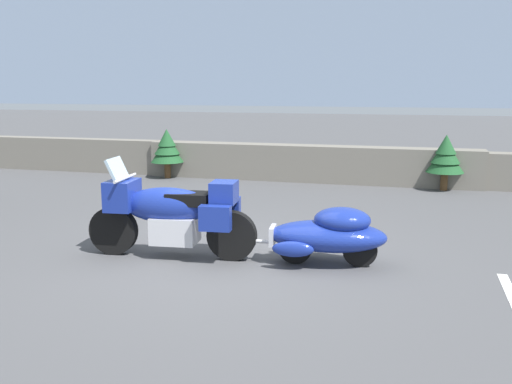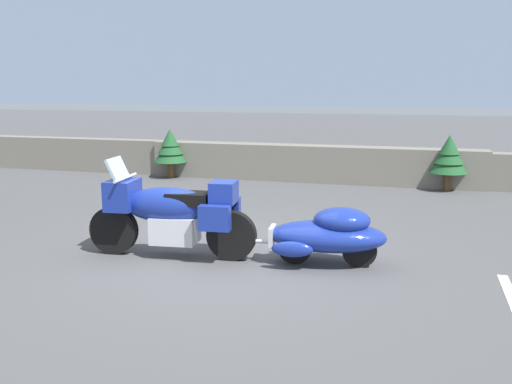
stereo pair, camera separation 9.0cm
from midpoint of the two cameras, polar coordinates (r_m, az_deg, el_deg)
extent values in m
plane|color=#4C4C4F|center=(7.61, -3.24, -6.69)|extent=(80.00, 80.00, 0.00)
cube|color=slate|center=(17.01, -21.77, 3.74)|extent=(8.00, 0.44, 0.88)
cube|color=slate|center=(13.63, 5.81, 2.89)|extent=(8.00, 0.59, 0.87)
cube|color=#8C9EB7|center=(103.52, 15.32, 13.49)|extent=(240.00, 80.00, 16.00)
cylinder|color=black|center=(7.95, -13.86, -3.76)|extent=(0.67, 0.21, 0.66)
cylinder|color=black|center=(7.45, -2.14, -4.43)|extent=(0.67, 0.21, 0.66)
cube|color=silver|center=(7.63, -7.85, -3.76)|extent=(0.64, 0.50, 0.36)
ellipsoid|color=navy|center=(7.59, -8.63, -1.31)|extent=(1.24, 0.57, 0.48)
cube|color=navy|center=(7.79, -13.02, -0.26)|extent=(0.41, 0.56, 0.40)
cube|color=#9EB7C6|center=(7.75, -13.46, 2.15)|extent=(0.23, 0.46, 0.34)
cube|color=black|center=(7.48, -6.48, -0.65)|extent=(0.60, 0.42, 0.16)
cube|color=navy|center=(7.34, -2.93, -0.02)|extent=(0.36, 0.43, 0.28)
cube|color=navy|center=(7.12, -3.85, -2.66)|extent=(0.41, 0.20, 0.32)
cube|color=navy|center=(7.69, -2.77, -1.65)|extent=(0.41, 0.20, 0.32)
cylinder|color=silver|center=(7.73, -12.75, 1.41)|extent=(0.11, 0.70, 0.04)
cylinder|color=silver|center=(7.87, -13.61, -2.02)|extent=(0.26, 0.10, 0.54)
cylinder|color=black|center=(7.35, 4.31, -5.55)|extent=(0.45, 0.15, 0.44)
cylinder|color=black|center=(7.32, 10.78, -5.79)|extent=(0.45, 0.15, 0.44)
ellipsoid|color=navy|center=(7.28, 7.57, -4.47)|extent=(1.56, 0.84, 0.40)
ellipsoid|color=navy|center=(7.22, 9.04, -2.83)|extent=(0.78, 0.63, 0.32)
cube|color=silver|center=(7.34, 2.01, -4.40)|extent=(0.09, 0.32, 0.24)
ellipsoid|color=navy|center=(7.03, 4.04, -5.80)|extent=(0.53, 0.19, 0.20)
ellipsoid|color=navy|center=(7.64, 4.56, -4.46)|extent=(0.53, 0.19, 0.20)
cylinder|color=silver|center=(7.43, -0.99, -4.93)|extent=(0.70, 0.12, 0.05)
cylinder|color=brown|center=(14.30, -8.43, 2.15)|extent=(0.16, 0.16, 0.35)
cone|color=#1E5128|center=(14.23, -8.48, 4.15)|extent=(0.81, 0.81, 0.56)
cone|color=#1E5128|center=(14.21, -8.50, 4.82)|extent=(0.63, 0.63, 0.49)
cone|color=#1E5128|center=(14.20, -8.52, 5.49)|extent=(0.45, 0.45, 0.42)
cylinder|color=brown|center=(13.08, 18.97, 0.90)|extent=(0.16, 0.16, 0.36)
cone|color=#1E5128|center=(13.01, 19.10, 3.09)|extent=(0.81, 0.81, 0.56)
cone|color=#1E5128|center=(12.99, 19.15, 3.83)|extent=(0.63, 0.63, 0.49)
cone|color=#1E5128|center=(12.98, 19.19, 4.57)|extent=(0.45, 0.45, 0.42)
camera|label=1|loc=(0.05, -89.66, 0.06)|focal=39.54mm
camera|label=2|loc=(0.05, 90.34, -0.06)|focal=39.54mm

